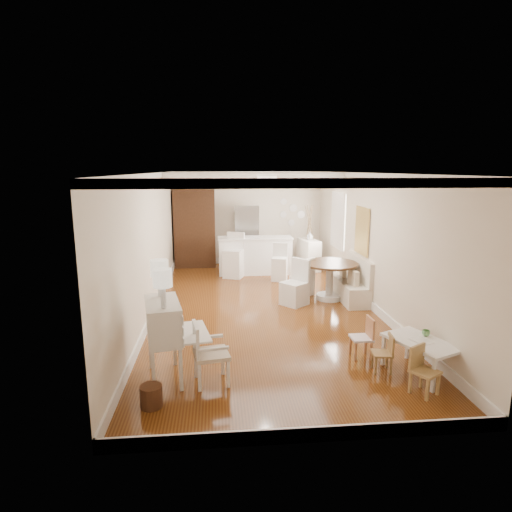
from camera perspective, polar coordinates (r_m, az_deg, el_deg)
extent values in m
plane|color=brown|center=(9.04, 1.01, -7.04)|extent=(9.00, 9.00, 0.00)
cube|color=white|center=(8.57, 1.08, 11.00)|extent=(4.50, 9.00, 0.04)
cube|color=beige|center=(13.14, -1.11, 5.08)|extent=(4.50, 0.04, 2.80)
cube|color=beige|center=(4.39, 7.56, -8.33)|extent=(4.50, 0.04, 2.80)
cube|color=beige|center=(8.74, -13.78, 1.46)|extent=(0.04, 9.00, 2.80)
cube|color=beige|center=(9.22, 15.10, 1.90)|extent=(0.04, 9.00, 2.80)
cube|color=white|center=(10.76, -0.23, 10.16)|extent=(4.50, 0.45, 0.36)
cube|color=tan|center=(9.65, 13.93, 3.28)|extent=(0.04, 0.84, 1.04)
cube|color=white|center=(11.45, 10.91, 4.67)|extent=(0.04, 1.10, 1.40)
cylinder|color=#381E11|center=(13.04, -6.42, 6.95)|extent=(0.30, 0.03, 0.30)
cylinder|color=white|center=(8.07, 1.48, 10.61)|extent=(0.36, 0.36, 0.08)
cube|color=silver|center=(6.12, -12.18, -10.98)|extent=(1.04, 1.05, 1.13)
cube|color=silver|center=(5.98, -5.99, -12.73)|extent=(0.57, 0.57, 0.86)
cylinder|color=#492916|center=(5.68, -13.79, -17.70)|extent=(0.36, 0.36, 0.28)
cube|color=white|center=(6.67, 21.00, -12.50)|extent=(0.94, 1.16, 0.50)
cube|color=olive|center=(6.56, 16.46, -12.28)|extent=(0.31, 0.31, 0.57)
cube|color=tan|center=(6.92, 13.86, -10.49)|extent=(0.32, 0.32, 0.65)
cube|color=tan|center=(6.12, 21.63, -14.06)|extent=(0.43, 0.43, 0.64)
cube|color=silver|center=(9.78, 12.38, -2.88)|extent=(0.52, 1.60, 0.98)
cylinder|color=#472C16|center=(9.71, 9.77, -3.30)|extent=(1.24, 1.24, 0.84)
cube|color=white|center=(9.21, 5.17, -3.54)|extent=(0.67, 0.67, 0.98)
cube|color=white|center=(9.96, 6.16, -2.69)|extent=(0.60, 0.60, 0.88)
cube|color=white|center=(11.90, -0.13, 0.09)|extent=(2.05, 0.65, 1.03)
cube|color=white|center=(11.48, -3.01, 0.07)|extent=(0.62, 0.62, 1.20)
cube|color=white|center=(11.18, 3.17, -0.84)|extent=(0.47, 0.47, 0.97)
cube|color=#381E11|center=(12.83, -8.16, 3.68)|extent=(1.20, 0.60, 2.30)
imported|color=silver|center=(12.88, 0.34, 2.71)|extent=(0.75, 0.65, 1.80)
cube|color=white|center=(12.50, 7.03, 0.20)|extent=(0.57, 0.98, 0.88)
imported|color=#64A962|center=(6.76, 21.72, -9.52)|extent=(0.12, 0.12, 0.09)
imported|color=silver|center=(12.42, 7.17, 2.70)|extent=(0.27, 0.27, 0.22)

